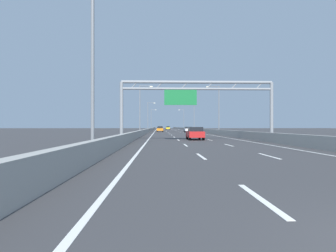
# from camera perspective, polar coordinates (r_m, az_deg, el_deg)

# --- Properties ---
(ground_plane) EXTENTS (260.00, 260.00, 0.00)m
(ground_plane) POSITION_cam_1_polar(r_m,az_deg,el_deg) (102.90, 0.47, -0.91)
(ground_plane) COLOR #38383A
(lane_dash_left_0) EXTENTS (0.16, 3.00, 0.01)m
(lane_dash_left_0) POSITION_cam_1_polar(r_m,az_deg,el_deg) (6.87, 17.43, -13.30)
(lane_dash_left_0) COLOR white
(lane_dash_left_0) RESTS_ON ground_plane
(lane_dash_left_1) EXTENTS (0.16, 3.00, 0.01)m
(lane_dash_left_1) POSITION_cam_1_polar(r_m,az_deg,el_deg) (15.55, 6.41, -5.85)
(lane_dash_left_1) COLOR white
(lane_dash_left_1) RESTS_ON ground_plane
(lane_dash_left_2) EXTENTS (0.16, 3.00, 0.01)m
(lane_dash_left_2) POSITION_cam_1_polar(r_m,az_deg,el_deg) (24.46, 3.41, -3.73)
(lane_dash_left_2) COLOR white
(lane_dash_left_2) RESTS_ON ground_plane
(lane_dash_left_3) EXTENTS (0.16, 3.00, 0.01)m
(lane_dash_left_3) POSITION_cam_1_polar(r_m,az_deg,el_deg) (33.42, 2.02, -2.74)
(lane_dash_left_3) COLOR white
(lane_dash_left_3) RESTS_ON ground_plane
(lane_dash_left_4) EXTENTS (0.16, 3.00, 0.01)m
(lane_dash_left_4) POSITION_cam_1_polar(r_m,az_deg,el_deg) (42.40, 1.21, -2.16)
(lane_dash_left_4) COLOR white
(lane_dash_left_4) RESTS_ON ground_plane
(lane_dash_left_5) EXTENTS (0.16, 3.00, 0.01)m
(lane_dash_left_5) POSITION_cam_1_polar(r_m,az_deg,el_deg) (51.39, 0.69, -1.79)
(lane_dash_left_5) COLOR white
(lane_dash_left_5) RESTS_ON ground_plane
(lane_dash_left_6) EXTENTS (0.16, 3.00, 0.01)m
(lane_dash_left_6) POSITION_cam_1_polar(r_m,az_deg,el_deg) (60.38, 0.33, -1.53)
(lane_dash_left_6) COLOR white
(lane_dash_left_6) RESTS_ON ground_plane
(lane_dash_left_7) EXTENTS (0.16, 3.00, 0.01)m
(lane_dash_left_7) POSITION_cam_1_polar(r_m,az_deg,el_deg) (69.37, 0.06, -1.34)
(lane_dash_left_7) COLOR white
(lane_dash_left_7) RESTS_ON ground_plane
(lane_dash_left_8) EXTENTS (0.16, 3.00, 0.01)m
(lane_dash_left_8) POSITION_cam_1_polar(r_m,az_deg,el_deg) (78.36, -0.15, -1.19)
(lane_dash_left_8) COLOR white
(lane_dash_left_8) RESTS_ON ground_plane
(lane_dash_left_9) EXTENTS (0.16, 3.00, 0.01)m
(lane_dash_left_9) POSITION_cam_1_polar(r_m,az_deg,el_deg) (87.36, -0.32, -1.07)
(lane_dash_left_9) COLOR white
(lane_dash_left_9) RESTS_ON ground_plane
(lane_dash_left_10) EXTENTS (0.16, 3.00, 0.01)m
(lane_dash_left_10) POSITION_cam_1_polar(r_m,az_deg,el_deg) (96.35, -0.45, -0.97)
(lane_dash_left_10) COLOR white
(lane_dash_left_10) RESTS_ON ground_plane
(lane_dash_left_11) EXTENTS (0.16, 3.00, 0.01)m
(lane_dash_left_11) POSITION_cam_1_polar(r_m,az_deg,el_deg) (105.35, -0.56, -0.89)
(lane_dash_left_11) COLOR white
(lane_dash_left_11) RESTS_ON ground_plane
(lane_dash_left_12) EXTENTS (0.16, 3.00, 0.01)m
(lane_dash_left_12) POSITION_cam_1_polar(r_m,az_deg,el_deg) (114.35, -0.66, -0.82)
(lane_dash_left_12) COLOR white
(lane_dash_left_12) RESTS_ON ground_plane
(lane_dash_left_13) EXTENTS (0.16, 3.00, 0.01)m
(lane_dash_left_13) POSITION_cam_1_polar(r_m,az_deg,el_deg) (123.34, -0.74, -0.77)
(lane_dash_left_13) COLOR white
(lane_dash_left_13) RESTS_ON ground_plane
(lane_dash_left_14) EXTENTS (0.16, 3.00, 0.01)m
(lane_dash_left_14) POSITION_cam_1_polar(r_m,az_deg,el_deg) (132.34, -0.81, -0.72)
(lane_dash_left_14) COLOR white
(lane_dash_left_14) RESTS_ON ground_plane
(lane_dash_left_15) EXTENTS (0.16, 3.00, 0.01)m
(lane_dash_left_15) POSITION_cam_1_polar(r_m,az_deg,el_deg) (141.34, -0.87, -0.67)
(lane_dash_left_15) COLOR white
(lane_dash_left_15) RESTS_ON ground_plane
(lane_dash_left_16) EXTENTS (0.16, 3.00, 0.01)m
(lane_dash_left_16) POSITION_cam_1_polar(r_m,az_deg,el_deg) (150.34, -0.92, -0.63)
(lane_dash_left_16) COLOR white
(lane_dash_left_16) RESTS_ON ground_plane
(lane_dash_left_17) EXTENTS (0.16, 3.00, 0.01)m
(lane_dash_left_17) POSITION_cam_1_polar(r_m,az_deg,el_deg) (159.34, -0.97, -0.60)
(lane_dash_left_17) COLOR white
(lane_dash_left_17) RESTS_ON ground_plane
(lane_dash_right_1) EXTENTS (0.16, 3.00, 0.01)m
(lane_dash_right_1) POSITION_cam_1_polar(r_m,az_deg,el_deg) (16.45, 18.98, -5.53)
(lane_dash_right_1) COLOR white
(lane_dash_right_1) RESTS_ON ground_plane
(lane_dash_right_2) EXTENTS (0.16, 3.00, 0.01)m
(lane_dash_right_2) POSITION_cam_1_polar(r_m,az_deg,el_deg) (25.05, 11.65, -3.64)
(lane_dash_right_2) COLOR white
(lane_dash_right_2) RESTS_ON ground_plane
(lane_dash_right_3) EXTENTS (0.16, 3.00, 0.01)m
(lane_dash_right_3) POSITION_cam_1_polar(r_m,az_deg,el_deg) (33.85, 8.11, -2.70)
(lane_dash_right_3) COLOR white
(lane_dash_right_3) RESTS_ON ground_plane
(lane_dash_right_4) EXTENTS (0.16, 3.00, 0.01)m
(lane_dash_right_4) POSITION_cam_1_polar(r_m,az_deg,el_deg) (42.74, 6.04, -2.15)
(lane_dash_right_4) COLOR white
(lane_dash_right_4) RESTS_ON ground_plane
(lane_dash_right_5) EXTENTS (0.16, 3.00, 0.01)m
(lane_dash_right_5) POSITION_cam_1_polar(r_m,az_deg,el_deg) (51.67, 4.69, -1.78)
(lane_dash_right_5) COLOR white
(lane_dash_right_5) RESTS_ON ground_plane
(lane_dash_right_6) EXTENTS (0.16, 3.00, 0.01)m
(lane_dash_right_6) POSITION_cam_1_polar(r_m,az_deg,el_deg) (60.61, 3.73, -1.52)
(lane_dash_right_6) COLOR white
(lane_dash_right_6) RESTS_ON ground_plane
(lane_dash_right_7) EXTENTS (0.16, 3.00, 0.01)m
(lane_dash_right_7) POSITION_cam_1_polar(r_m,az_deg,el_deg) (69.57, 3.02, -1.33)
(lane_dash_right_7) COLOR white
(lane_dash_right_7) RESTS_ON ground_plane
(lane_dash_right_8) EXTENTS (0.16, 3.00, 0.01)m
(lane_dash_right_8) POSITION_cam_1_polar(r_m,az_deg,el_deg) (78.54, 2.48, -1.18)
(lane_dash_right_8) COLOR white
(lane_dash_right_8) RESTS_ON ground_plane
(lane_dash_right_9) EXTENTS (0.16, 3.00, 0.01)m
(lane_dash_right_9) POSITION_cam_1_polar(r_m,az_deg,el_deg) (87.52, 2.04, -1.06)
(lane_dash_right_9) COLOR white
(lane_dash_right_9) RESTS_ON ground_plane
(lane_dash_right_10) EXTENTS (0.16, 3.00, 0.01)m
(lane_dash_right_10) POSITION_cam_1_polar(r_m,az_deg,el_deg) (96.50, 1.69, -0.97)
(lane_dash_right_10) COLOR white
(lane_dash_right_10) RESTS_ON ground_plane
(lane_dash_right_11) EXTENTS (0.16, 3.00, 0.01)m
(lane_dash_right_11) POSITION_cam_1_polar(r_m,az_deg,el_deg) (105.49, 1.39, -0.89)
(lane_dash_right_11) COLOR white
(lane_dash_right_11) RESTS_ON ground_plane
(lane_dash_right_12) EXTENTS (0.16, 3.00, 0.01)m
(lane_dash_right_12) POSITION_cam_1_polar(r_m,az_deg,el_deg) (114.47, 1.15, -0.82)
(lane_dash_right_12) COLOR white
(lane_dash_right_12) RESTS_ON ground_plane
(lane_dash_right_13) EXTENTS (0.16, 3.00, 0.01)m
(lane_dash_right_13) POSITION_cam_1_polar(r_m,az_deg,el_deg) (123.46, 0.93, -0.76)
(lane_dash_right_13) COLOR white
(lane_dash_right_13) RESTS_ON ground_plane
(lane_dash_right_14) EXTENTS (0.16, 3.00, 0.01)m
(lane_dash_right_14) POSITION_cam_1_polar(r_m,az_deg,el_deg) (132.45, 0.75, -0.71)
(lane_dash_right_14) COLOR white
(lane_dash_right_14) RESTS_ON ground_plane
(lane_dash_right_15) EXTENTS (0.16, 3.00, 0.01)m
(lane_dash_right_15) POSITION_cam_1_polar(r_m,az_deg,el_deg) (141.44, 0.59, -0.67)
(lane_dash_right_15) COLOR white
(lane_dash_right_15) RESTS_ON ground_plane
(lane_dash_right_16) EXTENTS (0.16, 3.00, 0.01)m
(lane_dash_right_16) POSITION_cam_1_polar(r_m,az_deg,el_deg) (150.43, 0.45, -0.63)
(lane_dash_right_16) COLOR white
(lane_dash_right_16) RESTS_ON ground_plane
(lane_dash_right_17) EXTENTS (0.16, 3.00, 0.01)m
(lane_dash_right_17) POSITION_cam_1_polar(r_m,az_deg,el_deg) (159.43, 0.33, -0.60)
(lane_dash_right_17) COLOR white
(lane_dash_right_17) RESTS_ON ground_plane
(edge_line_left) EXTENTS (0.16, 176.00, 0.01)m
(edge_line_left) POSITION_cam_1_polar(r_m,az_deg,el_deg) (90.84, -2.55, -1.03)
(edge_line_left) COLOR white
(edge_line_left) RESTS_ON ground_plane
(edge_line_right) EXTENTS (0.16, 176.00, 0.01)m
(edge_line_right) POSITION_cam_1_polar(r_m,az_deg,el_deg) (91.30, 4.06, -1.02)
(edge_line_right) COLOR white
(edge_line_right) RESTS_ON ground_plane
(barrier_left) EXTENTS (0.45, 220.00, 0.95)m
(barrier_left) POSITION_cam_1_polar(r_m,az_deg,el_deg) (112.86, -3.23, -0.60)
(barrier_left) COLOR #9E9E99
(barrier_left) RESTS_ON ground_plane
(barrier_right) EXTENTS (0.45, 220.00, 0.95)m
(barrier_right) POSITION_cam_1_polar(r_m,az_deg,el_deg) (113.35, 3.76, -0.59)
(barrier_right) COLOR #9E9E99
(barrier_right) RESTS_ON ground_plane
(sign_gantry) EXTENTS (16.16, 0.36, 6.36)m
(sign_gantry) POSITION_cam_1_polar(r_m,az_deg,el_deg) (31.08, 5.24, 5.98)
(sign_gantry) COLOR gray
(sign_gantry) RESTS_ON ground_plane
(streetlamp_left_near) EXTENTS (2.58, 0.28, 9.50)m
(streetlamp_left_near) POSITION_cam_1_polar(r_m,az_deg,el_deg) (17.29, -13.63, 12.72)
(streetlamp_left_near) COLOR slate
(streetlamp_left_near) RESTS_ON ground_plane
(streetlamp_left_mid) EXTENTS (2.58, 0.28, 9.50)m
(streetlamp_left_mid) POSITION_cam_1_polar(r_m,az_deg,el_deg) (57.22, -5.24, 3.79)
(streetlamp_left_mid) COLOR slate
(streetlamp_left_mid) RESTS_ON ground_plane
(streetlamp_right_mid) EXTENTS (2.58, 0.28, 9.50)m
(streetlamp_right_mid) POSITION_cam_1_polar(r_m,az_deg,el_deg) (58.25, 9.62, 3.72)
(streetlamp_right_mid) COLOR slate
(streetlamp_right_mid) RESTS_ON ground_plane
(streetlamp_left_far) EXTENTS (2.58, 0.28, 9.50)m
(streetlamp_left_far) POSITION_cam_1_polar(r_m,az_deg,el_deg) (97.61, -3.80, 2.21)
(streetlamp_left_far) COLOR slate
(streetlamp_left_far) RESTS_ON ground_plane
(streetlamp_right_far) EXTENTS (2.58, 0.28, 9.50)m
(streetlamp_right_far) POSITION_cam_1_polar(r_m,az_deg,el_deg) (98.22, 4.95, 2.19)
(streetlamp_right_far) COLOR slate
(streetlamp_right_far) RESTS_ON ground_plane
(streetlamp_left_distant) EXTENTS (2.58, 0.28, 9.50)m
(streetlamp_left_distant) POSITION_cam_1_polar(r_m,az_deg,el_deg) (138.05, -3.20, 1.55)
(streetlamp_left_distant) COLOR slate
(streetlamp_left_distant) RESTS_ON ground_plane
(streetlamp_right_distant) EXTENTS (2.58, 0.28, 9.50)m
(streetlamp_right_distant) POSITION_cam_1_polar(r_m,az_deg,el_deg) (138.48, 2.99, 1.55)
(streetlamp_right_distant) COLOR slate
(streetlamp_right_distant) RESTS_ON ground_plane
(red_car) EXTENTS (1.74, 4.23, 1.49)m
(red_car) POSITION_cam_1_polar(r_m,az_deg,el_deg) (34.19, 5.25, -1.40)
(red_car) COLOR red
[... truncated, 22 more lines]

